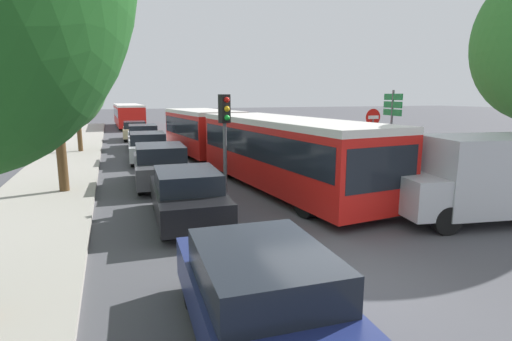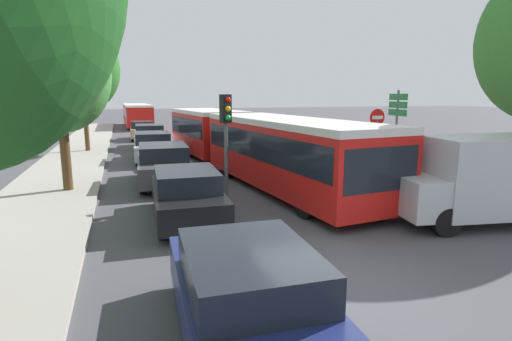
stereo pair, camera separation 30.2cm
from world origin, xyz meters
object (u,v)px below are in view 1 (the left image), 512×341
(queued_car_graphite, at_px, (161,165))
(white_van, at_px, (491,176))
(queued_car_white, at_px, (143,136))
(queued_car_navy, at_px, (261,297))
(queued_car_silver, at_px, (148,147))
(tree_left_mid, at_px, (54,75))
(direction_sign_post, at_px, (392,114))
(city_bus_rear, at_px, (128,114))
(no_entry_sign, at_px, (372,131))
(queued_car_tan, at_px, (135,130))
(traffic_light, at_px, (225,123))
(queued_car_black, at_px, (187,195))
(tree_left_far, at_px, (74,71))
(articulated_bus, at_px, (242,139))

(queued_car_graphite, height_order, white_van, white_van)
(queued_car_white, bearing_deg, queued_car_navy, -178.05)
(queued_car_silver, xyz_separation_m, tree_left_mid, (-3.35, -6.19, 3.24))
(tree_left_mid, bearing_deg, direction_sign_post, -0.16)
(queued_car_navy, distance_m, queued_car_white, 22.02)
(city_bus_rear, relative_size, no_entry_sign, 4.02)
(queued_car_silver, bearing_deg, queued_car_tan, 2.40)
(queued_car_white, xyz_separation_m, traffic_light, (1.52, -14.24, 1.73))
(tree_left_mid, bearing_deg, queued_car_black, -51.65)
(tree_left_far, bearing_deg, city_bus_rear, 79.48)
(queued_car_graphite, relative_size, direction_sign_post, 1.25)
(no_entry_sign, relative_size, direction_sign_post, 0.78)
(queued_car_navy, relative_size, white_van, 0.80)
(direction_sign_post, bearing_deg, queued_car_white, -43.20)
(queued_car_white, bearing_deg, queued_car_graphite, -178.75)
(queued_car_white, distance_m, traffic_light, 14.42)
(no_entry_sign, distance_m, direction_sign_post, 1.81)
(white_van, bearing_deg, queued_car_white, -58.42)
(queued_car_silver, xyz_separation_m, no_entry_sign, (8.61, -6.93, 1.11))
(queued_car_silver, bearing_deg, queued_car_white, 0.36)
(no_entry_sign, bearing_deg, queued_car_white, -146.11)
(queued_car_navy, height_order, no_entry_sign, no_entry_sign)
(queued_car_silver, bearing_deg, queued_car_black, -176.97)
(white_van, distance_m, no_entry_sign, 6.44)
(tree_left_far, bearing_deg, no_entry_sign, -43.24)
(queued_car_white, height_order, tree_left_mid, tree_left_mid)
(queued_car_graphite, relative_size, queued_car_silver, 1.02)
(queued_car_graphite, bearing_deg, queued_car_tan, 2.30)
(queued_car_navy, distance_m, queued_car_tan, 27.38)
(queued_car_navy, bearing_deg, city_bus_rear, 2.29)
(queued_car_white, height_order, direction_sign_post, direction_sign_post)
(queued_car_black, relative_size, queued_car_tan, 1.00)
(queued_car_tan, height_order, tree_left_mid, tree_left_mid)
(city_bus_rear, distance_m, queued_car_black, 34.52)
(tree_left_mid, xyz_separation_m, tree_left_far, (-0.16, 10.66, 0.74))
(queued_car_graphite, height_order, queued_car_white, queued_car_graphite)
(tree_left_mid, bearing_deg, white_van, -32.39)
(articulated_bus, relative_size, city_bus_rear, 1.54)
(city_bus_rear, height_order, queued_car_graphite, city_bus_rear)
(queued_car_black, relative_size, no_entry_sign, 1.47)
(queued_car_silver, height_order, no_entry_sign, no_entry_sign)
(queued_car_silver, height_order, tree_left_far, tree_left_far)
(traffic_light, bearing_deg, tree_left_far, -174.57)
(queued_car_black, relative_size, queued_car_silver, 0.94)
(direction_sign_post, bearing_deg, queued_car_navy, 52.07)
(queued_car_black, relative_size, traffic_light, 1.22)
(direction_sign_post, xyz_separation_m, tree_left_far, (-13.63, 10.69, 2.17))
(direction_sign_post, bearing_deg, queued_car_silver, -24.83)
(tree_left_far, bearing_deg, queued_car_silver, -51.84)
(queued_car_black, height_order, no_entry_sign, no_entry_sign)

